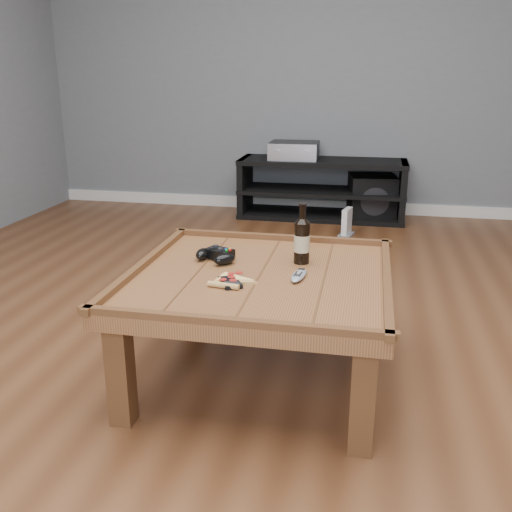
% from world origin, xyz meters
% --- Properties ---
extents(ground, '(6.00, 6.00, 0.00)m').
position_xyz_m(ground, '(0.00, 0.00, 0.00)').
color(ground, '#4A2915').
rests_on(ground, ground).
extents(wall_back, '(5.00, 0.04, 2.70)m').
position_xyz_m(wall_back, '(0.00, 3.00, 1.35)').
color(wall_back, slate).
rests_on(wall_back, ground).
extents(baseboard, '(5.00, 0.02, 0.10)m').
position_xyz_m(baseboard, '(0.00, 2.99, 0.05)').
color(baseboard, silver).
rests_on(baseboard, ground).
extents(coffee_table, '(1.03, 1.03, 0.48)m').
position_xyz_m(coffee_table, '(0.00, 0.00, 0.39)').
color(coffee_table, '#5A3519').
rests_on(coffee_table, ground).
extents(media_console, '(1.40, 0.45, 0.50)m').
position_xyz_m(media_console, '(0.00, 2.75, 0.25)').
color(media_console, black).
rests_on(media_console, ground).
extents(beer_bottle, '(0.07, 0.07, 0.25)m').
position_xyz_m(beer_bottle, '(0.14, 0.17, 0.55)').
color(beer_bottle, black).
rests_on(beer_bottle, coffee_table).
extents(game_controller, '(0.19, 0.17, 0.05)m').
position_xyz_m(game_controller, '(-0.21, 0.12, 0.48)').
color(game_controller, black).
rests_on(game_controller, coffee_table).
extents(pizza_slice, '(0.16, 0.23, 0.02)m').
position_xyz_m(pizza_slice, '(-0.10, -0.11, 0.46)').
color(pizza_slice, tan).
rests_on(pizza_slice, coffee_table).
extents(smartphone, '(0.12, 0.14, 0.02)m').
position_xyz_m(smartphone, '(-0.09, -0.13, 0.46)').
color(smartphone, black).
rests_on(smartphone, coffee_table).
extents(remote_control, '(0.07, 0.16, 0.02)m').
position_xyz_m(remote_control, '(0.15, -0.01, 0.46)').
color(remote_control, gray).
rests_on(remote_control, coffee_table).
extents(av_receiver, '(0.41, 0.35, 0.14)m').
position_xyz_m(av_receiver, '(-0.24, 2.74, 0.57)').
color(av_receiver, black).
rests_on(av_receiver, media_console).
extents(subwoofer, '(0.43, 0.43, 0.37)m').
position_xyz_m(subwoofer, '(0.42, 2.80, 0.19)').
color(subwoofer, black).
rests_on(subwoofer, ground).
extents(game_console, '(0.13, 0.19, 0.21)m').
position_xyz_m(game_console, '(0.25, 2.22, 0.10)').
color(game_console, slate).
rests_on(game_console, ground).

